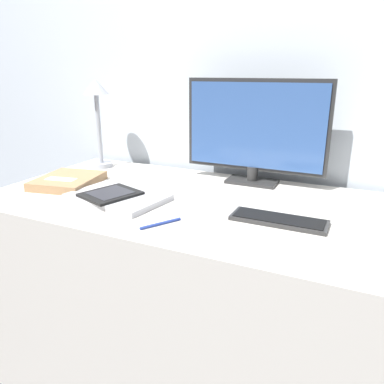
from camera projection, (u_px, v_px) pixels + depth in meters
wall_back at (257, 62)px, 1.48m from camera, size 3.60×0.05×2.40m
desk at (212, 299)px, 1.36m from camera, size 1.58×0.73×0.75m
monitor at (255, 130)px, 1.41m from camera, size 0.55×0.11×0.39m
keyboard at (279, 220)px, 1.09m from camera, size 0.28×0.10×0.01m
laptop at (118, 197)px, 1.27m from camera, size 0.35×0.26×0.02m
ereader at (110, 194)px, 1.26m from camera, size 0.20×0.21×0.01m
desk_lamp at (97, 105)px, 1.63m from camera, size 0.11×0.11×0.39m
notebook at (68, 181)px, 1.44m from camera, size 0.25×0.28×0.03m
pen at (161, 223)px, 1.07m from camera, size 0.07×0.12×0.01m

